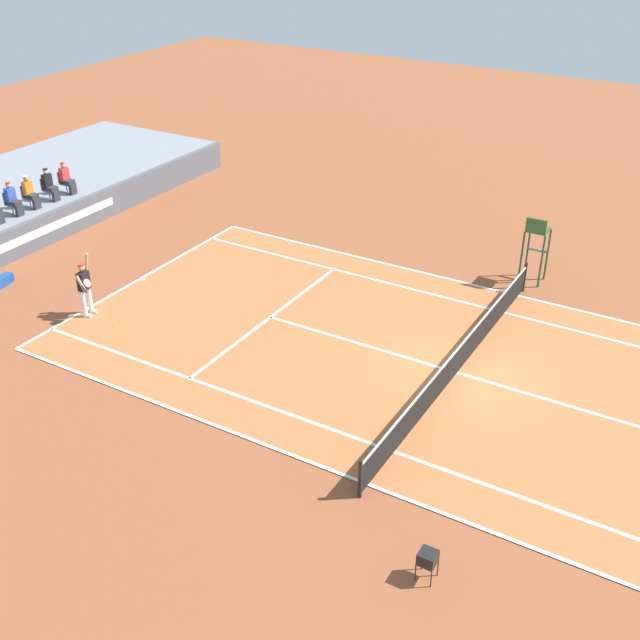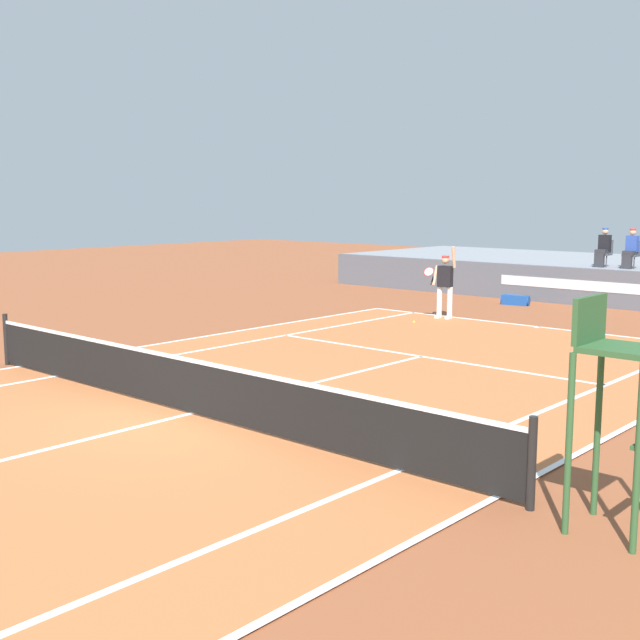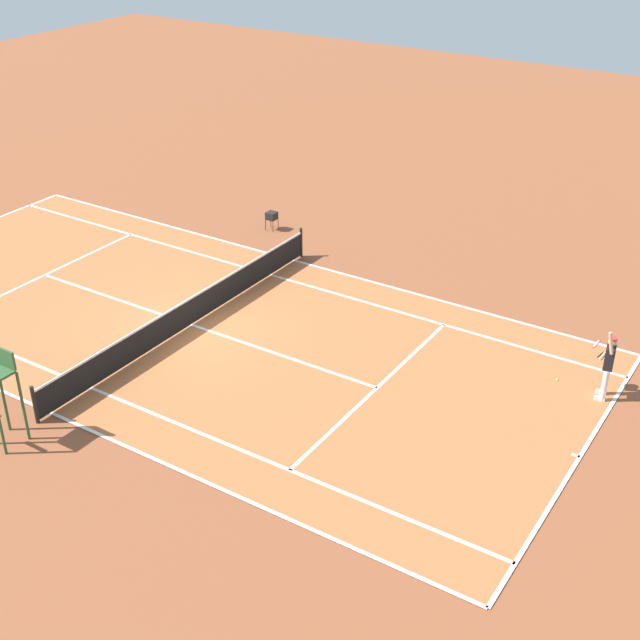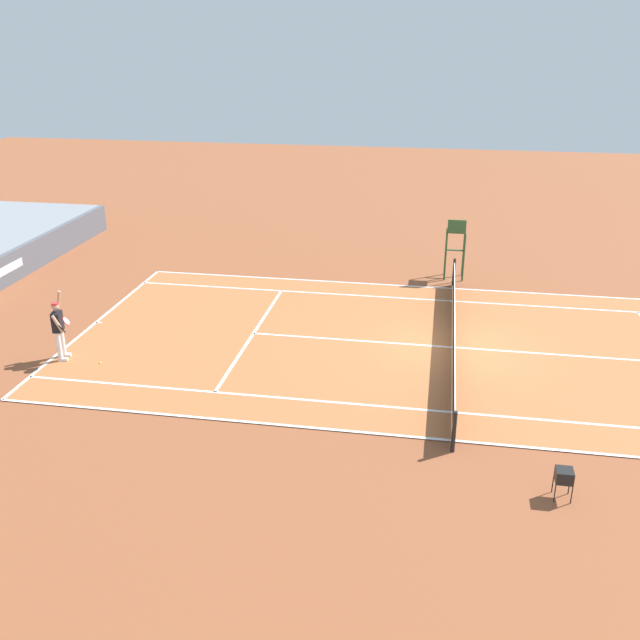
{
  "view_description": "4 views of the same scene",
  "coord_description": "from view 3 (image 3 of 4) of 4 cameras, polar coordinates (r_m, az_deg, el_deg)",
  "views": [
    {
      "loc": [
        -18.11,
        -6.12,
        12.31
      ],
      "look_at": [
        -0.84,
        4.05,
        1.0
      ],
      "focal_mm": 44.02,
      "sensor_mm": 36.0,
      "label": 1
    },
    {
      "loc": [
        9.95,
        -7.95,
        3.43
      ],
      "look_at": [
        -0.84,
        4.05,
        1.0
      ],
      "focal_mm": 45.59,
      "sensor_mm": 36.0,
      "label": 2
    },
    {
      "loc": [
        17.08,
        15.54,
        12.69
      ],
      "look_at": [
        -0.84,
        4.05,
        1.0
      ],
      "focal_mm": 48.6,
      "sensor_mm": 36.0,
      "label": 3
    },
    {
      "loc": [
        -20.6,
        0.62,
        9.24
      ],
      "look_at": [
        -0.84,
        4.05,
        1.0
      ],
      "focal_mm": 40.01,
      "sensor_mm": 36.0,
      "label": 4
    }
  ],
  "objects": [
    {
      "name": "ground_plane",
      "position": [
        26.35,
        -8.44,
        -0.36
      ],
      "size": [
        80.0,
        80.0,
        0.0
      ],
      "primitive_type": "plane",
      "color": "brown"
    },
    {
      "name": "court",
      "position": [
        26.34,
        -8.44,
        -0.34
      ],
      "size": [
        11.08,
        23.88,
        0.03
      ],
      "color": "#B76638",
      "rests_on": "ground"
    },
    {
      "name": "net",
      "position": [
        26.1,
        -8.52,
        0.64
      ],
      "size": [
        11.98,
        0.1,
        1.07
      ],
      "color": "black",
      "rests_on": "ground"
    },
    {
      "name": "tennis_player",
      "position": [
        23.42,
        18.41,
        -2.83
      ],
      "size": [
        0.75,
        0.73,
        2.08
      ],
      "color": "white",
      "rests_on": "ground"
    },
    {
      "name": "tennis_ball",
      "position": [
        24.27,
        15.34,
        -3.81
      ],
      "size": [
        0.07,
        0.07,
        0.07
      ],
      "primitive_type": "sphere",
      "color": "#D1E533",
      "rests_on": "ground"
    },
    {
      "name": "ball_hopper",
      "position": [
        32.58,
        -3.21,
        6.89
      ],
      "size": [
        0.36,
        0.36,
        0.7
      ],
      "color": "black",
      "rests_on": "ground"
    }
  ]
}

